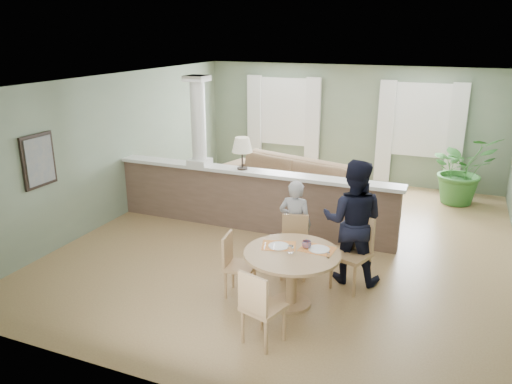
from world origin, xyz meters
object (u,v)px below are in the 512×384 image
at_px(chair_far_man, 354,249).
at_px(chair_near, 260,305).
at_px(houseplant, 461,169).
at_px(sofa, 285,184).
at_px(chair_far_boy, 294,243).
at_px(dining_table, 292,263).
at_px(man_person, 353,221).
at_px(child_person, 295,224).
at_px(chair_side, 235,262).

bearing_deg(chair_far_man, chair_near, -91.45).
bearing_deg(chair_far_man, houseplant, 93.17).
xyz_separation_m(sofa, chair_far_boy, (1.10, -2.77, 0.02)).
bearing_deg(dining_table, man_person, 60.63).
relative_size(houseplant, child_person, 1.05).
distance_m(chair_far_boy, child_person, 0.32).
height_order(houseplant, man_person, man_person).
bearing_deg(dining_table, chair_far_man, 52.05).
bearing_deg(dining_table, chair_side, -177.33).
height_order(dining_table, child_person, child_person).
bearing_deg(child_person, chair_far_man, 161.99).
distance_m(chair_far_man, child_person, 1.00).
xyz_separation_m(chair_side, man_person, (1.35, 1.02, 0.42)).
xyz_separation_m(chair_far_boy, child_person, (-0.08, 0.25, 0.19)).
bearing_deg(man_person, dining_table, 56.56).
bearing_deg(man_person, chair_far_boy, 6.12).
bearing_deg(chair_far_man, chair_far_boy, -162.54).
xyz_separation_m(chair_far_boy, chair_near, (0.19, -1.83, 0.02)).
bearing_deg(child_person, chair_near, 95.65).
height_order(sofa, chair_near, sofa).
bearing_deg(sofa, dining_table, -54.25).
distance_m(chair_near, child_person, 2.10).
distance_m(chair_near, man_person, 2.10).
bearing_deg(chair_side, man_person, -60.09).
bearing_deg(sofa, chair_near, -59.04).
bearing_deg(child_person, sofa, -69.61).
relative_size(chair_near, man_person, 0.52).
distance_m(houseplant, chair_far_man, 4.57).
bearing_deg(chair_side, chair_far_boy, -39.07).
relative_size(sofa, chair_far_boy, 3.62).
bearing_deg(houseplant, sofa, -154.04).
distance_m(houseplant, child_person, 4.68).
distance_m(dining_table, chair_side, 0.80).
bearing_deg(chair_far_boy, sofa, 97.64).
distance_m(dining_table, man_person, 1.17).
relative_size(houseplant, dining_table, 1.16).
height_order(houseplant, chair_side, houseplant).
bearing_deg(chair_near, houseplant, -90.69).
relative_size(chair_far_man, chair_side, 1.17).
xyz_separation_m(chair_far_boy, man_person, (0.80, 0.14, 0.40)).
distance_m(houseplant, man_person, 4.43).
bearing_deg(chair_near, man_person, -90.21).
relative_size(sofa, chair_side, 3.72).
height_order(sofa, chair_far_boy, sofa).
xyz_separation_m(chair_near, child_person, (-0.27, 2.07, 0.17)).
xyz_separation_m(houseplant, child_person, (-2.24, -4.11, -0.04)).
bearing_deg(dining_table, chair_far_boy, 106.56).
xyz_separation_m(dining_table, chair_far_man, (0.63, 0.81, -0.04)).
relative_size(chair_near, chair_side, 1.07).
distance_m(sofa, houseplant, 3.64).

